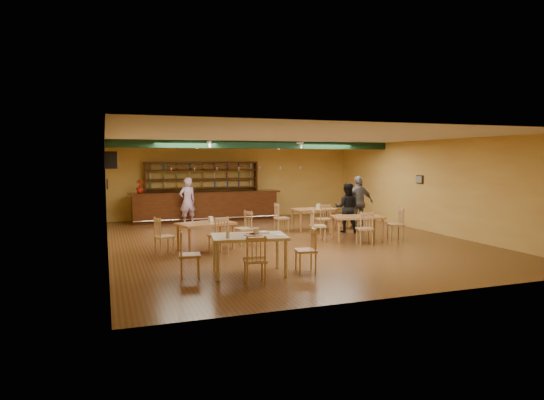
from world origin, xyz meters
name	(u,v)px	position (x,y,z in m)	size (l,w,h in m)	color
floor	(288,240)	(0.00, 0.00, 0.00)	(12.00, 12.00, 0.00)	#522E17
ceiling_beam	(258,145)	(0.00, 2.80, 2.87)	(10.00, 0.30, 0.25)	black
track_rail_left	(203,143)	(-1.80, 3.40, 2.94)	(0.05, 2.50, 0.05)	white
track_rail_right	(289,144)	(1.40, 3.40, 2.94)	(0.05, 2.50, 0.05)	white
ac_unit	(111,160)	(-4.80, 4.20, 2.35)	(0.34, 0.70, 0.48)	white
picture_left	(107,184)	(-4.97, 1.00, 1.70)	(0.04, 0.34, 0.28)	black
picture_right	(420,179)	(4.97, 0.50, 1.70)	(0.04, 0.34, 0.28)	black
bar_counter	(206,206)	(-1.37, 5.15, 0.56)	(5.81, 0.85, 1.13)	#32140A
back_bar_hutch	(203,190)	(-1.37, 5.78, 1.14)	(4.49, 0.40, 2.28)	#32140A
poinsettia	(140,187)	(-3.82, 5.15, 1.37)	(0.27, 0.27, 0.49)	red
dining_table_b	(314,219)	(1.59, 1.60, 0.36)	(1.45, 0.87, 0.72)	#905D33
dining_table_c	(206,236)	(-2.55, -0.58, 0.36)	(1.43, 0.86, 0.72)	#905D33
dining_table_d	(357,228)	(1.91, -0.71, 0.36)	(1.45, 0.87, 0.72)	#905D33
near_table	(249,255)	(-2.25, -3.56, 0.41)	(1.53, 0.98, 0.82)	tan
pizza_tray	(254,235)	(-2.14, -3.56, 0.83)	(0.40, 0.40, 0.01)	silver
parmesan_shaker	(228,235)	(-2.74, -3.73, 0.87)	(0.07, 0.07, 0.11)	#EAE5C6
napkin_stack	(263,232)	(-1.87, -3.35, 0.83)	(0.20, 0.15, 0.03)	white
pizza_server	(261,233)	(-1.98, -3.51, 0.84)	(0.32, 0.09, 0.00)	silver
side_plate	(280,235)	(-1.65, -3.78, 0.82)	(0.22, 0.22, 0.01)	white
patron_bar	(187,201)	(-2.21, 4.33, 0.86)	(0.62, 0.41, 1.71)	#984EA9
patron_right_a	(347,208)	(2.39, 0.80, 0.81)	(0.78, 0.61, 1.61)	black
patron_right_b	(359,203)	(3.11, 1.29, 0.90)	(1.06, 0.44, 1.81)	slate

